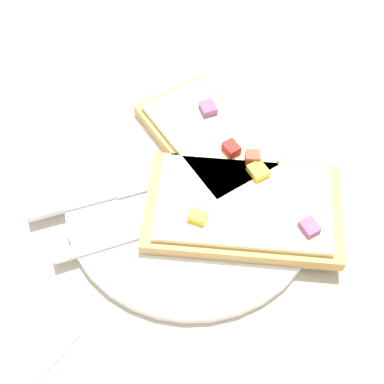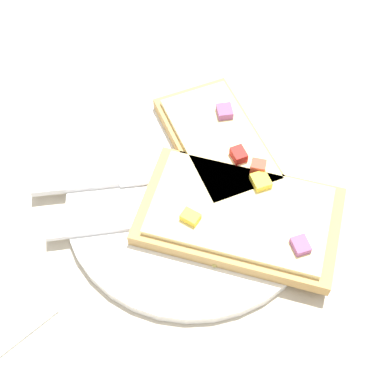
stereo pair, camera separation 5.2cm
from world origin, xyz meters
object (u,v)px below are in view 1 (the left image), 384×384
object	(u,v)px
knife	(125,188)
napkin	(2,324)
fork	(181,220)
pizza_slice_corner	(208,140)
pizza_slice_main	(243,207)
plate	(192,201)

from	to	relation	value
knife	napkin	size ratio (longest dim) A/B	1.65
fork	napkin	xyz separation A→B (m)	(0.06, 0.17, -0.01)
knife	pizza_slice_corner	size ratio (longest dim) A/B	1.11
knife	napkin	world-z (taller)	knife
knife	pizza_slice_main	xyz separation A→B (m)	(-0.11, -0.05, 0.01)
pizza_slice_main	pizza_slice_corner	size ratio (longest dim) A/B	1.20
knife	pizza_slice_main	size ratio (longest dim) A/B	0.92
plate	fork	bearing A→B (deg)	105.75
pizza_slice_main	knife	bearing A→B (deg)	172.45
pizza_slice_main	napkin	size ratio (longest dim) A/B	1.79
knife	pizza_slice_corner	distance (m)	0.10
plate	pizza_slice_corner	size ratio (longest dim) A/B	1.39
fork	knife	distance (m)	0.07
pizza_slice_main	pizza_slice_corner	world-z (taller)	pizza_slice_corner
pizza_slice_main	plate	bearing A→B (deg)	166.48
pizza_slice_corner	fork	bearing A→B (deg)	-49.74
fork	pizza_slice_main	distance (m)	0.06
fork	pizza_slice_main	world-z (taller)	pizza_slice_main
plate	knife	bearing A→B (deg)	28.64
plate	pizza_slice_main	size ratio (longest dim) A/B	1.16
fork	napkin	size ratio (longest dim) A/B	1.61
knife	napkin	bearing A→B (deg)	-144.12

